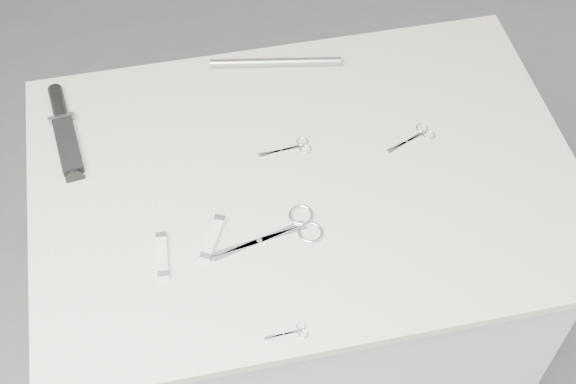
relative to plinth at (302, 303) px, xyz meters
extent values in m
cube|color=silver|center=(0.00, 0.00, 0.00)|extent=(0.90, 0.60, 0.90)
cube|color=beige|center=(0.00, 0.00, 0.46)|extent=(1.00, 0.70, 0.02)
cube|color=white|center=(-0.11, -0.13, 0.47)|extent=(0.17, 0.06, 0.00)
cylinder|color=white|center=(-0.11, -0.13, 0.47)|extent=(0.01, 0.01, 0.00)
torus|color=white|center=(-0.03, -0.09, 0.47)|extent=(0.05, 0.05, 0.01)
torus|color=white|center=(-0.02, -0.13, 0.47)|extent=(0.05, 0.05, 0.01)
cube|color=white|center=(0.20, 0.04, 0.47)|extent=(0.09, 0.05, 0.00)
cylinder|color=white|center=(0.20, 0.04, 0.47)|extent=(0.01, 0.01, 0.00)
torus|color=white|center=(0.24, 0.07, 0.47)|extent=(0.02, 0.02, 0.00)
torus|color=white|center=(0.25, 0.05, 0.47)|extent=(0.02, 0.02, 0.00)
cube|color=white|center=(-0.03, 0.07, 0.47)|extent=(0.09, 0.02, 0.00)
cylinder|color=white|center=(-0.03, 0.07, 0.47)|extent=(0.00, 0.00, 0.00)
torus|color=white|center=(0.01, 0.08, 0.47)|extent=(0.02, 0.02, 0.00)
torus|color=white|center=(0.01, 0.06, 0.47)|extent=(0.02, 0.02, 0.00)
cube|color=white|center=(-0.10, -0.31, 0.47)|extent=(0.06, 0.01, 0.00)
cylinder|color=white|center=(-0.10, -0.31, 0.47)|extent=(0.00, 0.00, 0.00)
torus|color=white|center=(-0.07, -0.30, 0.47)|extent=(0.02, 0.02, 0.00)
torus|color=white|center=(-0.07, -0.32, 0.47)|extent=(0.02, 0.02, 0.00)
cube|color=black|center=(-0.42, 0.16, 0.48)|extent=(0.06, 0.14, 0.02)
cube|color=#93959B|center=(-0.43, 0.23, 0.48)|extent=(0.05, 0.01, 0.02)
cylinder|color=black|center=(-0.44, 0.27, 0.48)|extent=(0.04, 0.09, 0.03)
cube|color=silver|center=(-0.19, -0.11, 0.48)|extent=(0.06, 0.09, 0.01)
cube|color=white|center=(-0.17, -0.07, 0.48)|extent=(0.02, 0.02, 0.01)
cube|color=white|center=(-0.21, -0.14, 0.48)|extent=(0.02, 0.02, 0.01)
cube|color=silver|center=(-0.28, -0.12, 0.48)|extent=(0.02, 0.09, 0.01)
cube|color=white|center=(-0.27, -0.08, 0.48)|extent=(0.02, 0.01, 0.01)
cube|color=white|center=(-0.28, -0.16, 0.48)|extent=(0.02, 0.01, 0.01)
cylinder|color=#93959B|center=(0.00, 0.29, 0.48)|extent=(0.27, 0.06, 0.02)
camera|label=1|loc=(-0.22, -0.89, 1.62)|focal=50.00mm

